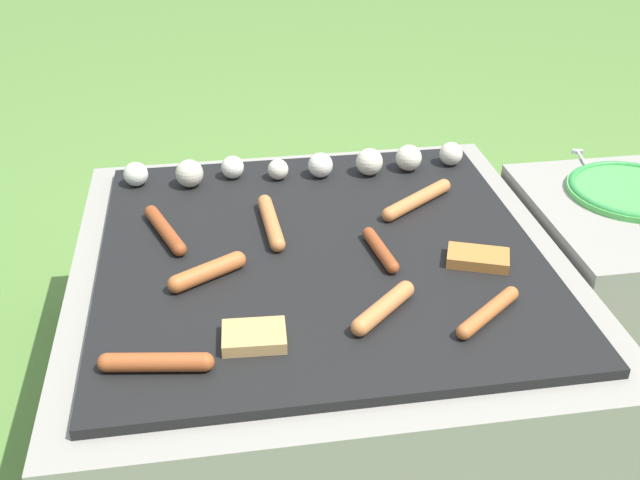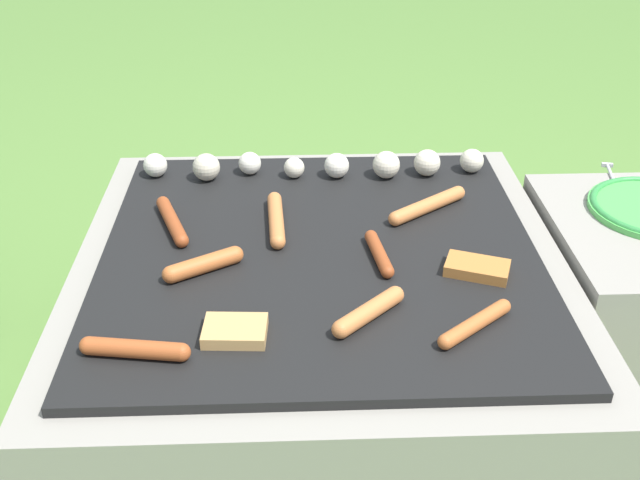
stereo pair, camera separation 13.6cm
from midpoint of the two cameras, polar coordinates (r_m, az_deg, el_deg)
The scene contains 16 objects.
ground_plane at distance 1.60m, azimuth -2.49°, elevation -12.29°, with size 14.00×14.00×0.00m, color #567F38.
grill at distance 1.48m, azimuth -2.65°, elevation -7.05°, with size 0.90×0.90×0.38m.
side_ledge at distance 1.71m, azimuth 20.06°, elevation -3.08°, with size 0.43×0.45×0.38m.
sausage_back_center at distance 1.43m, azimuth -6.48°, elevation 1.29°, with size 0.04×0.19×0.03m.
sausage_back_right at distance 1.20m, azimuth 9.58°, elevation -5.55°, with size 0.13×0.11×0.02m.
sausage_mid_left at distance 1.19m, azimuth 1.62°, elevation -5.28°, with size 0.12×0.12×0.03m.
sausage_front_center at distance 1.51m, azimuth 4.88°, elevation 3.01°, with size 0.17×0.13×0.03m.
sausage_back_left at distance 1.34m, azimuth 1.74°, elevation -0.83°, with size 0.04×0.14×0.02m.
sausage_front_right at distance 1.30m, azimuth -11.53°, elevation -2.48°, with size 0.14×0.09×0.03m.
sausage_front_left at distance 1.13m, azimuth -15.82°, elevation -9.08°, with size 0.17×0.05×0.03m.
sausage_mid_right at distance 1.45m, azimuth -14.39°, elevation 0.67°, with size 0.08×0.17×0.03m.
bread_slice_center at distance 1.15m, azimuth -8.43°, elevation -7.41°, with size 0.10×0.08×0.02m.
bread_slice_left at distance 1.34m, azimuth 9.13°, elevation -1.45°, with size 0.12×0.10×0.02m.
mushroom_row at distance 1.62m, azimuth -3.52°, elevation 5.68°, with size 0.74×0.08×0.06m.
plate_colorful at distance 1.66m, azimuth 20.50°, elevation 3.53°, with size 0.26×0.26×0.02m.
fork_utensil at distance 1.74m, azimuth 17.66°, elevation 5.19°, with size 0.05×0.21×0.01m.
Camera 1 is at (-0.18, -1.15, 1.10)m, focal length 42.00 mm.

